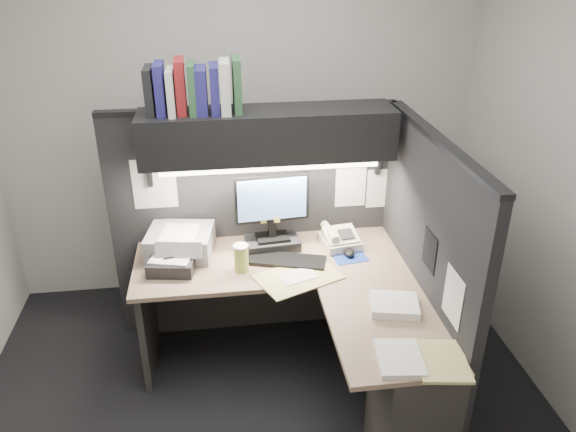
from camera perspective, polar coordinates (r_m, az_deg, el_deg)
The scene contains 21 objects.
floor at distance 3.60m, azimuth -2.47°, elevation -19.15°, with size 3.50×3.50×0.00m, color black.
wall_back at distance 4.20m, azimuth -4.83°, elevation 9.42°, with size 3.50×0.04×2.70m, color #BAB8B1.
partition_back at distance 3.88m, azimuth -3.58°, elevation -0.80°, with size 1.90×0.06×1.60m, color black.
partition_right at distance 3.43m, azimuth 13.54°, elevation -5.47°, with size 0.06×1.50×1.60m, color black.
desk at distance 3.35m, azimuth 4.84°, elevation -13.11°, with size 1.70×1.53×0.73m.
overhead_shelf at distance 3.45m, azimuth -2.08°, elevation 8.32°, with size 1.55×0.34×0.30m, color black.
task_light_tube at distance 3.38m, azimuth -1.79°, elevation 4.85°, with size 0.04×0.04×1.32m, color white.
monitor at distance 3.63m, azimuth -1.62°, elevation -0.39°, with size 0.48×0.24×0.52m.
keyboard at distance 3.56m, azimuth -0.18°, elevation -4.53°, with size 0.50×0.17×0.02m, color black.
mousepad at distance 3.65m, azimuth 6.22°, elevation -4.05°, with size 0.21×0.19×0.00m, color navy.
mouse at distance 3.64m, azimuth 6.21°, elevation -3.68°, with size 0.07×0.11×0.04m, color black.
telephone at distance 3.74m, azimuth 5.32°, elevation -2.36°, with size 0.23×0.24×0.10m, color beige.
coffee_cup at distance 3.45m, azimuth -4.77°, elevation -4.33°, with size 0.09×0.09×0.16m, color #BDCC51.
printer at distance 3.69m, azimuth -10.87°, elevation -2.62°, with size 0.41×0.34×0.16m, color #94969A.
notebook_stack at distance 3.54m, azimuth -11.68°, elevation -4.80°, with size 0.28×0.23×0.08m, color black.
open_folder at distance 3.41m, azimuth 1.05°, elevation -6.20°, with size 0.48×0.32×0.01m, color tan.
paper_stack_a at distance 3.19m, azimuth 10.74°, elevation -8.89°, with size 0.26×0.22×0.05m, color white.
paper_stack_b at distance 2.86m, azimuth 11.25°, elevation -13.98°, with size 0.22×0.27×0.03m, color white.
manila_stack at distance 2.89m, azimuth 15.34°, elevation -14.02°, with size 0.24×0.31×0.02m, color tan.
binder_row at distance 3.36m, azimuth -9.57°, elevation 12.67°, with size 0.55×0.25×0.31m.
pinned_papers at distance 3.49m, azimuth 3.22°, elevation 0.57°, with size 1.76×1.31×0.51m.
Camera 1 is at (-0.20, -2.52, 2.57)m, focal length 35.00 mm.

